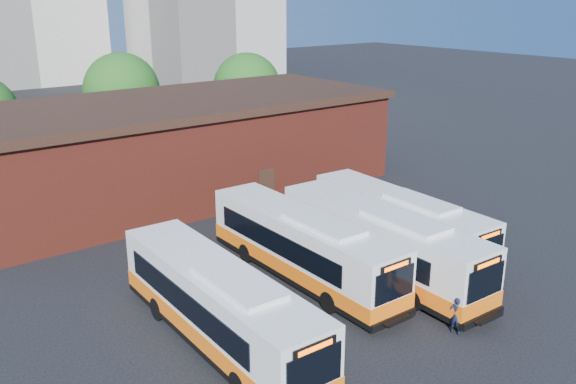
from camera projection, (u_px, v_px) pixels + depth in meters
ground at (393, 298)px, 27.38m from camera, size 220.00×220.00×0.00m
bus_west at (219, 309)px, 23.37m from camera, size 2.82×12.33×3.34m
bus_midwest at (303, 249)px, 28.86m from camera, size 2.71×12.36×3.35m
bus_mideast at (380, 246)px, 29.13m from camera, size 2.97×12.62×3.42m
bus_east at (399, 224)px, 32.16m from camera, size 2.93×11.81×3.19m
transit_worker at (457, 315)px, 24.29m from camera, size 0.55×0.68×1.62m
depot_building at (179, 145)px, 41.45m from camera, size 28.60×12.60×6.40m
tree_mid at (122, 91)px, 52.61m from camera, size 6.56×6.56×8.36m
tree_east at (247, 87)px, 56.80m from camera, size 6.24×6.24×7.96m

